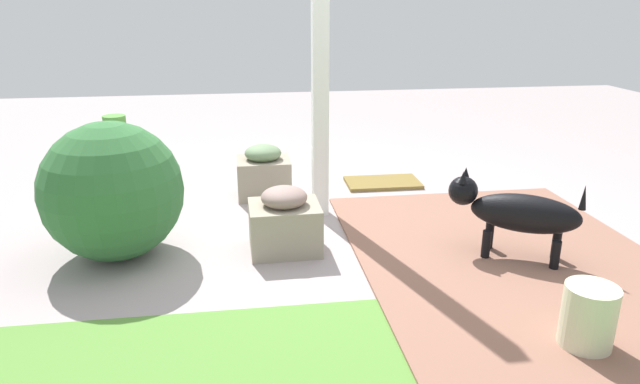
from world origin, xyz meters
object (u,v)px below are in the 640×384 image
(terracotta_pot_tall, at_px, (120,170))
(doormat, at_px, (383,183))
(dog, at_px, (515,211))
(ceramic_urn, at_px, (588,318))
(round_shrub, at_px, (112,191))
(stone_planter_mid, at_px, (285,222))
(porch_pillar, at_px, (320,31))
(stone_planter_nearest, at_px, (264,173))

(terracotta_pot_tall, bearing_deg, doormat, -177.97)
(dog, xyz_separation_m, ceramic_urn, (0.10, 0.92, -0.15))
(dog, relative_size, ceramic_urn, 2.36)
(round_shrub, bearing_deg, stone_planter_mid, 176.48)
(porch_pillar, height_order, dog, porch_pillar)
(porch_pillar, height_order, stone_planter_mid, porch_pillar)
(porch_pillar, bearing_deg, ceramic_urn, 116.83)
(porch_pillar, height_order, ceramic_urn, porch_pillar)
(porch_pillar, height_order, doormat, porch_pillar)
(stone_planter_mid, bearing_deg, doormat, -127.95)
(stone_planter_nearest, bearing_deg, doormat, -171.86)
(terracotta_pot_tall, bearing_deg, ceramic_urn, 135.67)
(stone_planter_mid, height_order, ceramic_urn, stone_planter_mid)
(dog, height_order, ceramic_urn, dog)
(stone_planter_nearest, distance_m, doormat, 1.03)
(porch_pillar, distance_m, stone_planter_nearest, 1.25)
(porch_pillar, bearing_deg, doormat, -136.40)
(porch_pillar, distance_m, stone_planter_mid, 1.29)
(dog, distance_m, ceramic_urn, 0.93)
(doormat, bearing_deg, dog, 104.85)
(stone_planter_mid, xyz_separation_m, ceramic_urn, (-1.24, 1.24, -0.03))
(porch_pillar, distance_m, ceramic_urn, 2.35)
(doormat, bearing_deg, stone_planter_nearest, 8.14)
(porch_pillar, relative_size, dog, 3.58)
(porch_pillar, xyz_separation_m, stone_planter_nearest, (0.39, -0.45, -1.10))
(round_shrub, bearing_deg, doormat, -149.72)
(stone_planter_mid, relative_size, doormat, 0.71)
(stone_planter_mid, xyz_separation_m, doormat, (-0.93, -1.20, -0.17))
(porch_pillar, bearing_deg, dog, 137.96)
(porch_pillar, height_order, round_shrub, porch_pillar)
(round_shrub, distance_m, terracotta_pot_tall, 1.09)
(stone_planter_mid, bearing_deg, porch_pillar, -117.16)
(stone_planter_mid, relative_size, dog, 0.61)
(stone_planter_mid, distance_m, dog, 1.38)
(dog, bearing_deg, terracotta_pot_tall, -29.91)
(stone_planter_mid, relative_size, round_shrub, 0.53)
(stone_planter_nearest, relative_size, stone_planter_mid, 0.95)
(porch_pillar, relative_size, stone_planter_nearest, 6.18)
(terracotta_pot_tall, distance_m, ceramic_urn, 3.38)
(terracotta_pot_tall, xyz_separation_m, ceramic_urn, (-2.42, 2.36, -0.08))
(ceramic_urn, bearing_deg, terracotta_pot_tall, -44.33)
(terracotta_pot_tall, relative_size, dog, 0.92)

